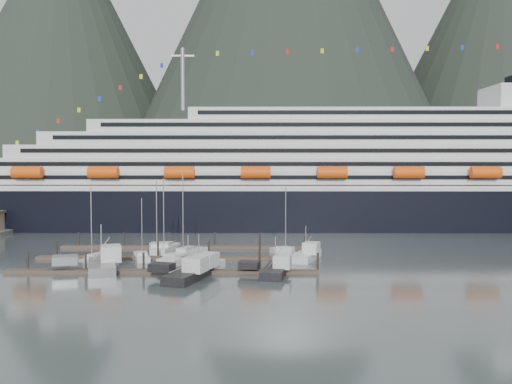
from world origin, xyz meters
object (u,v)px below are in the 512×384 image
(sailboat_a, at_px, (95,261))
(trawler_d, at_px, (275,269))
(sailboat_c, at_px, (142,257))
(sailboat_d, at_px, (187,254))
(trawler_b, at_px, (187,273))
(trawler_e, at_px, (305,255))
(sailboat_b, at_px, (157,249))
(sailboat_h, at_px, (284,253))
(trawler_c, at_px, (198,268))
(cruise_ship, at_px, (337,181))
(trawler_a, at_px, (100,264))
(sailboat_f, at_px, (166,249))

(sailboat_a, relative_size, trawler_d, 1.21)
(sailboat_c, relative_size, trawler_d, 1.00)
(sailboat_d, height_order, trawler_b, sailboat_d)
(sailboat_a, bearing_deg, trawler_d, -85.53)
(trawler_d, distance_m, trawler_e, 14.94)
(sailboat_b, relative_size, trawler_b, 1.20)
(sailboat_h, height_order, trawler_c, sailboat_h)
(trawler_e, bearing_deg, cruise_ship, 5.60)
(trawler_b, bearing_deg, sailboat_b, 35.14)
(cruise_ship, bearing_deg, sailboat_a, -130.27)
(sailboat_d, xyz_separation_m, trawler_c, (3.86, -16.99, 0.44))
(trawler_a, distance_m, trawler_d, 27.75)
(sailboat_a, distance_m, sailboat_d, 16.45)
(sailboat_a, distance_m, trawler_c, 20.27)
(trawler_a, xyz_separation_m, trawler_d, (27.46, -4.01, -0.14))
(trawler_a, bearing_deg, trawler_c, -116.86)
(trawler_e, bearing_deg, sailboat_d, 97.85)
(trawler_b, height_order, trawler_e, trawler_b)
(sailboat_c, distance_m, sailboat_d, 8.34)
(trawler_a, xyz_separation_m, trawler_e, (33.08, 9.83, -0.13))
(trawler_d, xyz_separation_m, trawler_e, (5.62, 13.84, 0.01))
(sailboat_h, bearing_deg, cruise_ship, -36.89)
(sailboat_f, bearing_deg, cruise_ship, -32.64)
(sailboat_c, relative_size, trawler_a, 0.74)
(sailboat_h, bearing_deg, sailboat_d, 74.39)
(trawler_b, bearing_deg, cruise_ship, -7.20)
(sailboat_h, xyz_separation_m, trawler_a, (-29.59, -14.81, 0.56))
(trawler_b, xyz_separation_m, trawler_e, (18.34, 17.68, -0.06))
(sailboat_a, distance_m, sailboat_h, 33.24)
(cruise_ship, bearing_deg, trawler_b, -113.55)
(sailboat_a, xyz_separation_m, sailboat_h, (32.01, 8.98, -0.01))
(sailboat_a, distance_m, sailboat_c, 8.12)
(sailboat_a, bearing_deg, sailboat_c, -36.34)
(sailboat_d, distance_m, trawler_c, 17.42)
(sailboat_h, height_order, trawler_d, sailboat_h)
(sailboat_b, distance_m, sailboat_f, 1.67)
(sailboat_a, bearing_deg, trawler_e, -60.87)
(trawler_e, bearing_deg, sailboat_f, 88.21)
(trawler_e, bearing_deg, trawler_c, 145.47)
(sailboat_c, bearing_deg, trawler_a, 139.03)
(cruise_ship, relative_size, sailboat_a, 15.70)
(sailboat_a, xyz_separation_m, sailboat_c, (6.96, 4.18, -0.04))
(sailboat_f, height_order, trawler_b, sailboat_f)
(cruise_ship, height_order, trawler_b, cruise_ship)
(sailboat_d, xyz_separation_m, sailboat_f, (-4.71, 5.61, 0.01))
(sailboat_a, height_order, sailboat_h, sailboat_a)
(sailboat_a, distance_m, sailboat_f, 16.71)
(sailboat_b, distance_m, sailboat_c, 8.97)
(sailboat_d, relative_size, sailboat_f, 1.07)
(sailboat_c, height_order, sailboat_h, sailboat_h)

